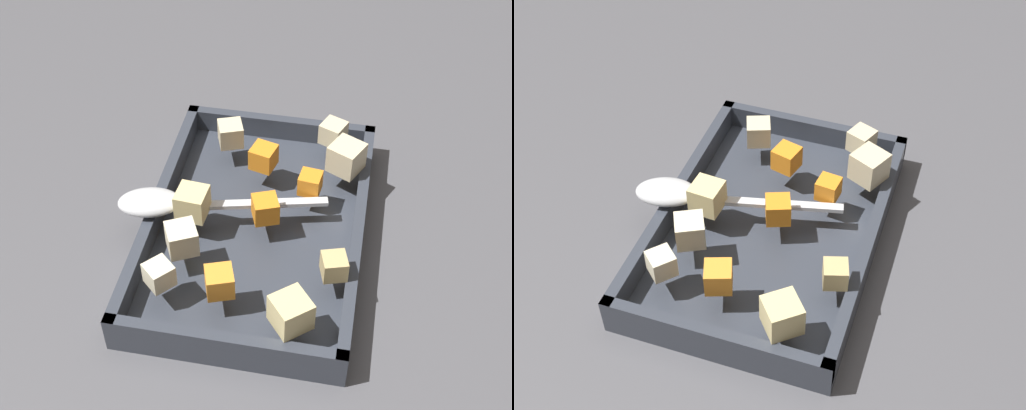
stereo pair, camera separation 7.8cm
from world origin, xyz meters
The scene contains 15 objects.
ground_plane centered at (0.00, 0.00, 0.00)m, with size 4.00×4.00×0.00m, color #4C4C51.
baking_dish centered at (0.01, -0.01, 0.01)m, with size 0.34×0.23×0.04m.
carrot_chunk_heap_side centered at (0.00, -0.03, 0.06)m, with size 0.03×0.03×0.03m, color orange.
carrot_chunk_heap_top centered at (0.05, -0.07, 0.05)m, with size 0.02×0.02×0.02m, color orange.
carrot_chunk_near_left centered at (-0.11, 0.00, 0.06)m, with size 0.03×0.03×0.03m, color orange.
carrot_chunk_near_right centered at (0.08, -0.01, 0.06)m, with size 0.03×0.03×0.03m, color orange.
potato_chunk_under_handle centered at (0.14, -0.08, 0.06)m, with size 0.03×0.03×0.03m, color beige.
potato_chunk_mid_right centered at (-0.11, 0.06, 0.06)m, with size 0.02×0.02×0.02m, color beige.
potato_chunk_far_right centered at (-0.13, -0.07, 0.06)m, with size 0.03×0.03×0.03m, color #E0CC89.
potato_chunk_corner_sw centered at (-0.06, -0.11, 0.06)m, with size 0.02×0.02×0.02m, color tan.
potato_chunk_mid_left centered at (0.09, -0.10, 0.06)m, with size 0.03×0.03×0.03m, color beige.
potato_chunk_rim_edge centered at (-0.06, 0.05, 0.06)m, with size 0.03×0.03×0.03m, color beige.
potato_chunk_corner_nw centered at (-0.01, 0.05, 0.06)m, with size 0.03×0.03×0.03m, color #E0CC89.
potato_chunk_corner_ne centered at (0.11, 0.04, 0.06)m, with size 0.03×0.03×0.03m, color beige.
serving_spoon centered at (-0.01, 0.08, 0.05)m, with size 0.08×0.23×0.02m.
Camera 2 is at (-0.52, -0.19, 0.61)m, focal length 51.67 mm.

